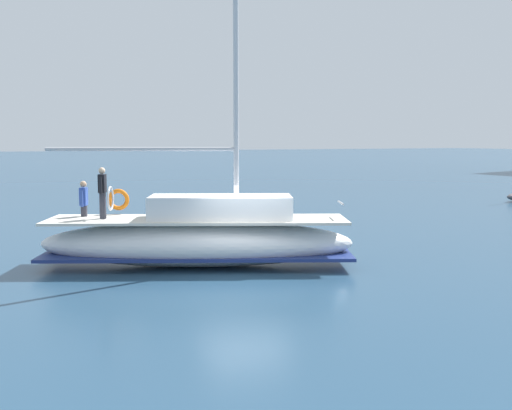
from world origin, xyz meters
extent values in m
plane|color=navy|center=(0.00, 0.00, 0.00)|extent=(400.00, 400.00, 0.00)
ellipsoid|color=white|center=(-1.61, -0.89, 0.70)|extent=(6.16, 9.73, 1.40)
cube|color=navy|center=(-1.61, -0.89, 0.39)|extent=(6.10, 9.57, 0.10)
cube|color=beige|center=(-1.61, -0.89, 1.44)|extent=(5.79, 9.22, 0.08)
cube|color=white|center=(-1.31, -0.24, 1.83)|extent=(3.32, 4.63, 0.70)
cylinder|color=silver|center=(-1.11, 0.20, 7.97)|extent=(0.16, 0.16, 12.98)
cylinder|color=#B7B7BC|center=(-2.30, -2.42, 3.60)|extent=(2.49, 5.29, 0.12)
cylinder|color=silver|center=(0.22, 3.13, 1.95)|extent=(0.84, 0.43, 0.06)
torus|color=orange|center=(-3.77, -2.81, 1.95)|extent=(0.42, 0.70, 0.70)
cylinder|color=#33333D|center=(-2.80, -3.51, 1.88)|extent=(0.20, 0.20, 0.80)
cube|color=black|center=(-2.80, -3.51, 2.56)|extent=(0.37, 0.31, 0.56)
sphere|color=beige|center=(-2.80, -3.51, 2.95)|extent=(0.20, 0.20, 0.20)
cylinder|color=black|center=(-3.00, -3.42, 2.51)|extent=(0.09, 0.09, 0.50)
cylinder|color=black|center=(-2.60, -3.60, 2.51)|extent=(0.09, 0.09, 0.50)
cylinder|color=#33333D|center=(-3.60, -3.94, 1.66)|extent=(0.20, 0.20, 0.35)
cube|color=#3351AD|center=(-3.60, -3.94, 2.11)|extent=(0.37, 0.31, 0.56)
sphere|color=tan|center=(-3.60, -3.94, 2.50)|extent=(0.20, 0.20, 0.20)
cylinder|color=#3351AD|center=(-3.80, -3.85, 2.06)|extent=(0.09, 0.09, 0.50)
cylinder|color=#3351AD|center=(-3.40, -4.03, 2.06)|extent=(0.09, 0.09, 0.50)
torus|color=silver|center=(-2.70, -3.29, 2.10)|extent=(0.72, 0.37, 0.76)
camera|label=1|loc=(15.87, -7.29, 3.89)|focal=42.74mm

